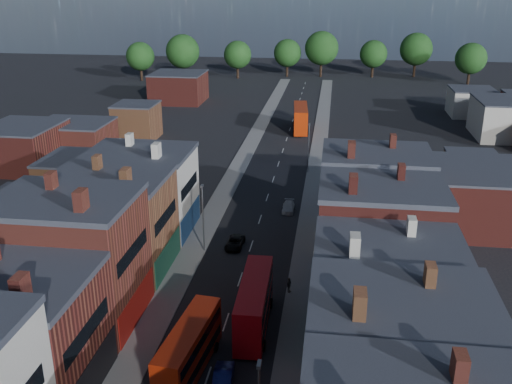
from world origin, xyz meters
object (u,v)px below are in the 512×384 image
(bus_2, at_px, (300,118))
(ped_3, at_px, (289,285))
(car_3, at_px, (288,207))
(car_1, at_px, (223,380))
(bus_1, at_px, (254,303))
(car_2, at_px, (235,243))
(bus_0, at_px, (189,349))

(bus_2, bearing_deg, ped_3, -91.83)
(car_3, bearing_deg, car_1, -93.32)
(bus_1, relative_size, ped_3, 6.63)
(bus_2, bearing_deg, car_3, -92.97)
(bus_2, distance_m, car_1, 79.68)
(bus_1, bearing_deg, car_1, -99.84)
(car_1, relative_size, car_2, 1.02)
(bus_1, relative_size, car_1, 2.57)
(bus_0, bearing_deg, ped_3, 69.63)
(car_2, xyz_separation_m, car_3, (5.27, 11.92, -0.00))
(bus_0, xyz_separation_m, bus_2, (3.70, 78.28, 0.49))
(car_1, xyz_separation_m, ped_3, (3.87, 14.77, 0.24))
(bus_0, relative_size, bus_1, 0.94)
(ped_3, bearing_deg, bus_1, 177.73)
(bus_2, height_order, car_2, bus_2)
(bus_1, distance_m, bus_2, 71.18)
(bus_1, bearing_deg, bus_0, -121.93)
(bus_0, bearing_deg, bus_2, 93.82)
(car_1, xyz_separation_m, car_2, (-3.29, 24.34, -0.12))
(car_3, bearing_deg, ped_3, -85.17)
(bus_0, distance_m, car_2, 23.04)
(bus_0, bearing_deg, car_2, 97.42)
(bus_1, bearing_deg, bus_2, 88.99)
(bus_2, relative_size, car_2, 2.98)
(car_1, bearing_deg, bus_2, 85.61)
(bus_1, bearing_deg, ped_3, 66.08)
(bus_0, xyz_separation_m, bus_1, (4.19, 7.10, 0.18))
(bus_1, height_order, ped_3, bus_1)
(bus_1, height_order, car_1, bus_1)
(bus_0, relative_size, car_2, 2.47)
(bus_0, height_order, ped_3, bus_0)
(car_2, height_order, ped_3, ped_3)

